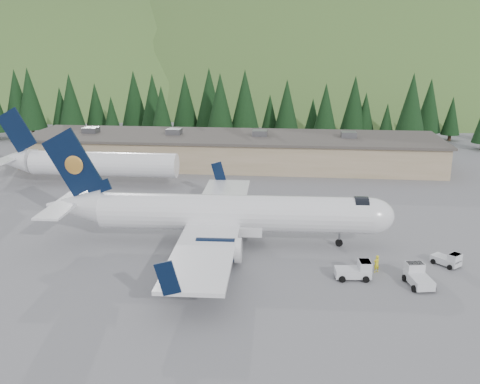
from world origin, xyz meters
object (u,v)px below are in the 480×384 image
Objects in this scene: baggage_tug_a at (356,271)px; terminal_building at (231,150)px; baggage_tug_c at (418,276)px; ramp_worker at (376,264)px; second_airliner at (85,163)px; baggage_tug_b at (448,260)px; airliner at (224,214)px.

baggage_tug_a is 0.05× the size of terminal_building.
baggage_tug_c reaches higher than ramp_worker.
terminal_building is (19.91, 16.00, -0.70)m from second_airliner.
second_airliner reaches higher than baggage_tug_b.
baggage_tug_c is 51.30m from terminal_building.
baggage_tug_a is at bearing -110.76° from baggage_tug_b.
baggage_tug_c reaches higher than baggage_tug_b.
baggage_tug_b is 0.81× the size of baggage_tug_c.
baggage_tug_b is (45.90, -25.68, -2.70)m from second_airliner.
baggage_tug_b is 5.90m from baggage_tug_c.
airliner reaches higher than baggage_tug_a.
baggage_tug_c is at bearing -26.07° from airliner.
airliner is 15.20m from baggage_tug_a.
baggage_tug_a is at bearing 5.51° from ramp_worker.
baggage_tug_c is at bearing -35.65° from second_airliner.
airliner is 16.31m from ramp_worker.
baggage_tug_b is 49.16m from terminal_building.
baggage_tug_c is at bearing -12.99° from baggage_tug_a.
airliner is 20.16m from baggage_tug_c.
second_airliner is at bearing 136.22° from baggage_tug_a.
baggage_tug_b is (22.04, -3.64, -2.61)m from airliner.
second_airliner is 25.55m from terminal_building.
baggage_tug_c is at bearing -83.48° from baggage_tug_b.
airliner reaches higher than terminal_building.
terminal_building is at bearing 93.94° from airliner.
baggage_tug_b is at bearing -50.81° from baggage_tug_c.
second_airliner reaches higher than baggage_tug_a.
ramp_worker is (15.03, -5.86, -2.40)m from airliner.
baggage_tug_c is (-3.78, -4.52, 0.15)m from baggage_tug_b.
airliner is at bearing -84.09° from terminal_building.
airliner is at bearing -54.13° from ramp_worker.
terminal_building reaches higher than baggage_tug_b.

